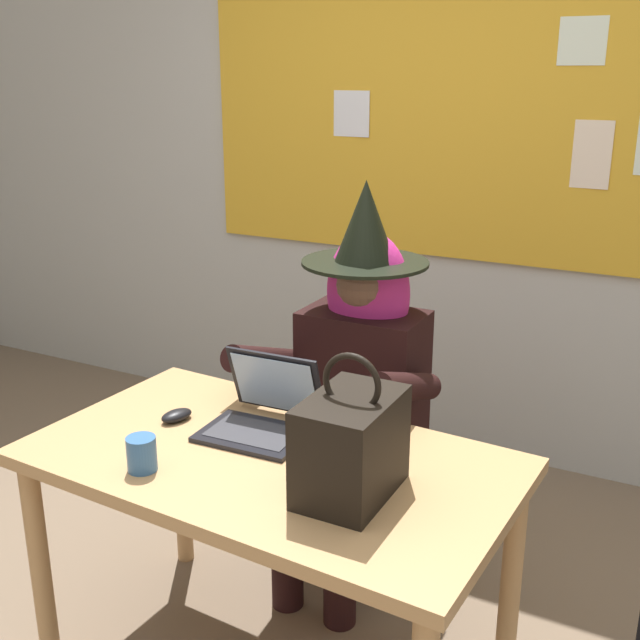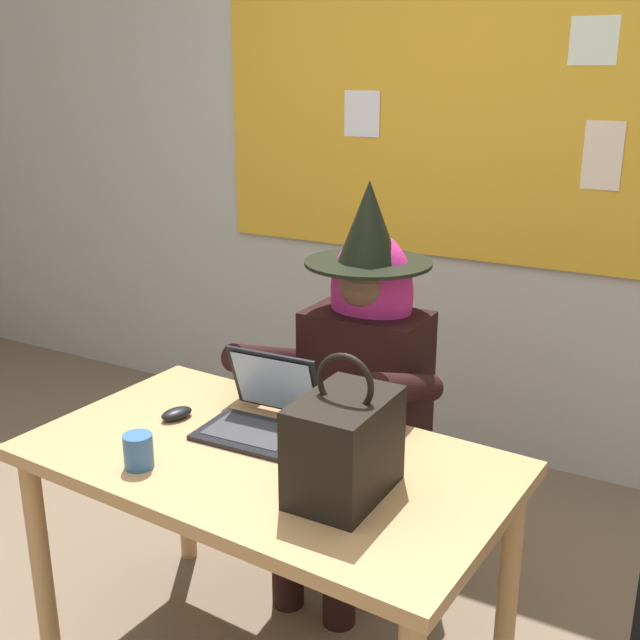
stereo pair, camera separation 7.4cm
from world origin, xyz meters
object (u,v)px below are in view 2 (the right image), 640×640
object	(u,v)px
person_costumed	(358,367)
laptop	(261,413)
coffee_mug	(138,451)
computer_mouse	(177,413)
desk_main	(266,484)
chair_at_desk	(371,428)
handbag	(344,445)

from	to	relation	value
person_costumed	laptop	bearing A→B (deg)	-9.15
person_costumed	coffee_mug	distance (m)	0.88
computer_mouse	coffee_mug	xyz separation A→B (m)	(0.11, -0.29, 0.03)
laptop	computer_mouse	size ratio (longest dim) A/B	3.05
desk_main	coffee_mug	xyz separation A→B (m)	(-0.26, -0.23, 0.14)
laptop	computer_mouse	world-z (taller)	laptop
person_costumed	computer_mouse	size ratio (longest dim) A/B	13.71
desk_main	person_costumed	size ratio (longest dim) A/B	0.98
chair_at_desk	person_costumed	size ratio (longest dim) A/B	0.63
chair_at_desk	handbag	distance (m)	0.95
desk_main	laptop	distance (m)	0.22
computer_mouse	coffee_mug	size ratio (longest dim) A/B	1.09
chair_at_desk	coffee_mug	xyz separation A→B (m)	(-0.23, -0.97, 0.29)
desk_main	coffee_mug	bearing A→B (deg)	-138.25
desk_main	person_costumed	world-z (taller)	person_costumed
chair_at_desk	computer_mouse	bearing A→B (deg)	-29.01
desk_main	coffee_mug	distance (m)	0.37
laptop	handbag	bearing A→B (deg)	-30.65
person_costumed	laptop	world-z (taller)	person_costumed
person_costumed	computer_mouse	bearing A→B (deg)	-31.60
chair_at_desk	desk_main	bearing A→B (deg)	-0.44
chair_at_desk	coffee_mug	world-z (taller)	chair_at_desk
coffee_mug	person_costumed	bearing A→B (deg)	74.66
computer_mouse	coffee_mug	world-z (taller)	coffee_mug
laptop	coffee_mug	size ratio (longest dim) A/B	3.34
desk_main	person_costumed	distance (m)	0.64
computer_mouse	handbag	bearing A→B (deg)	4.73
desk_main	chair_at_desk	size ratio (longest dim) A/B	1.55
person_costumed	computer_mouse	xyz separation A→B (m)	(-0.34, -0.56, -0.03)
desk_main	person_costumed	bearing A→B (deg)	92.16
laptop	desk_main	bearing A→B (deg)	-54.83
computer_mouse	desk_main	bearing A→B (deg)	7.18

